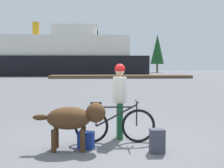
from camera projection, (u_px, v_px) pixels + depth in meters
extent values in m
plane|color=slate|center=(111.00, 144.00, 5.51)|extent=(160.00, 160.00, 0.00)
torus|color=black|center=(138.00, 126.00, 5.57)|extent=(0.74, 0.06, 0.74)
torus|color=black|center=(91.00, 126.00, 5.53)|extent=(0.74, 0.06, 0.74)
cube|color=black|center=(117.00, 107.00, 5.52)|extent=(0.66, 0.03, 0.03)
cube|color=black|center=(116.00, 115.00, 5.53)|extent=(0.88, 0.03, 0.49)
cylinder|color=black|center=(96.00, 117.00, 5.52)|extent=(0.03, 0.03, 0.42)
cylinder|color=black|center=(137.00, 114.00, 5.55)|extent=(0.03, 0.03, 0.52)
cube|color=black|center=(96.00, 104.00, 5.49)|extent=(0.24, 0.10, 0.06)
cylinder|color=black|center=(137.00, 101.00, 5.53)|extent=(0.03, 0.44, 0.03)
cube|color=slate|center=(90.00, 113.00, 5.50)|extent=(0.36, 0.14, 0.02)
cylinder|color=#19592D|center=(119.00, 119.00, 6.02)|extent=(0.14, 0.14, 0.84)
cylinder|color=#19592D|center=(120.00, 121.00, 5.80)|extent=(0.14, 0.14, 0.84)
cylinder|color=silver|center=(120.00, 90.00, 5.86)|extent=(0.32, 0.32, 0.59)
cylinder|color=silver|center=(119.00, 88.00, 6.07)|extent=(0.09, 0.09, 0.52)
cylinder|color=silver|center=(121.00, 89.00, 5.64)|extent=(0.09, 0.09, 0.52)
sphere|color=tan|center=(120.00, 70.00, 5.83)|extent=(0.23, 0.23, 0.23)
sphere|color=red|center=(120.00, 69.00, 5.82)|extent=(0.24, 0.24, 0.24)
ellipsoid|color=#472D19|center=(69.00, 118.00, 5.07)|extent=(0.87, 0.53, 0.45)
sphere|color=#472D19|center=(96.00, 113.00, 5.08)|extent=(0.40, 0.40, 0.40)
ellipsoid|color=#472D19|center=(41.00, 117.00, 5.04)|extent=(0.32, 0.12, 0.12)
cylinder|color=#472D19|center=(84.00, 137.00, 5.26)|extent=(0.10, 0.10, 0.45)
cylinder|color=#472D19|center=(83.00, 141.00, 4.96)|extent=(0.10, 0.10, 0.45)
cylinder|color=#472D19|center=(56.00, 137.00, 5.23)|extent=(0.10, 0.10, 0.45)
cylinder|color=#472D19|center=(54.00, 141.00, 4.94)|extent=(0.10, 0.10, 0.45)
cube|color=#3F3F4C|center=(157.00, 141.00, 4.92)|extent=(0.28, 0.21, 0.47)
cube|color=navy|center=(86.00, 140.00, 5.18)|extent=(0.36, 0.26, 0.35)
cube|color=brown|center=(121.00, 77.00, 33.66)|extent=(18.44, 2.90, 0.40)
cube|color=black|center=(58.00, 66.00, 42.38)|extent=(29.28, 8.16, 3.18)
cube|color=silver|center=(58.00, 47.00, 42.14)|extent=(23.43, 6.86, 3.20)
cube|color=silver|center=(75.00, 32.00, 42.08)|extent=(7.03, 4.90, 1.80)
cylinder|color=#BF8C19|center=(36.00, 30.00, 41.79)|extent=(1.10, 1.10, 2.40)
cylinder|color=#4C331E|center=(66.00, 68.00, 55.59)|extent=(0.31, 0.31, 2.03)
cone|color=#1E4C28|center=(66.00, 47.00, 55.24)|extent=(3.28, 3.28, 7.48)
cylinder|color=#4C331E|center=(96.00, 68.00, 56.90)|extent=(0.45, 0.45, 2.03)
cone|color=#1E4C28|center=(96.00, 44.00, 56.49)|extent=(3.55, 3.55, 8.95)
cylinder|color=#4C331E|center=(157.00, 68.00, 59.62)|extent=(0.39, 0.39, 2.02)
cone|color=#19471E|center=(157.00, 49.00, 59.30)|extent=(3.11, 3.11, 6.88)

